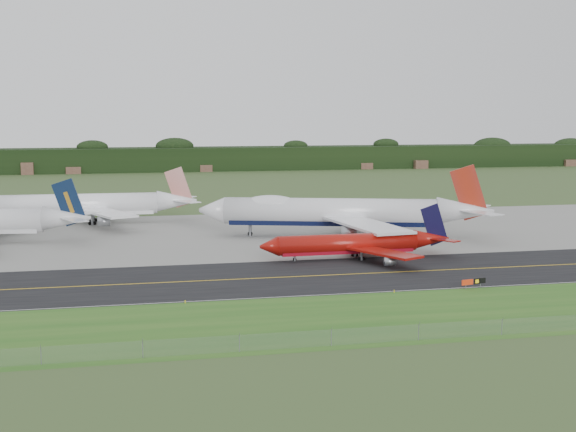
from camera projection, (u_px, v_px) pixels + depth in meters
The scene contains 14 objects.
ground at pixel (355, 270), 153.91m from camera, with size 600.00×600.00×0.00m, color #314821.
grass_verge at pixel (424, 314), 120.02m from camera, with size 400.00×30.00×0.01m, color #265C1B.
taxiway at pixel (361, 274), 150.04m from camera, with size 400.00×32.00×0.02m, color black.
apron at pixel (295, 232), 203.30m from camera, with size 400.00×78.00×0.01m, color gray.
taxiway_centreline at pixel (361, 274), 150.03m from camera, with size 400.00×0.40×0.00m, color yellow.
taxiway_edge_line at pixel (389, 291), 135.02m from camera, with size 400.00×0.25×0.00m, color silver.
perimeter_fence at pixel (461, 330), 107.29m from camera, with size 320.00×0.10×320.00m.
horizon_treeline at pixel (200, 160), 418.34m from camera, with size 700.00×25.00×12.00m.
jet_ba_747 at pixel (340, 212), 193.10m from camera, with size 69.59×56.25×17.89m.
jet_red_737 at pixel (358, 244), 165.35m from camera, with size 40.88×33.44×11.07m.
jet_star_tail at pixel (92, 205), 217.55m from camera, with size 57.49×48.22×15.19m.
taxiway_sign at pixel (474, 282), 137.39m from camera, with size 4.87×1.30×1.65m.
edge_marker_left at pixel (185, 302), 126.68m from camera, with size 0.16×0.16×0.50m, color yellow.
edge_marker_center at pixel (394, 291), 134.15m from camera, with size 0.16×0.16×0.50m, color yellow.
Camera 1 is at (-45.15, -145.00, 29.92)m, focal length 50.00 mm.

